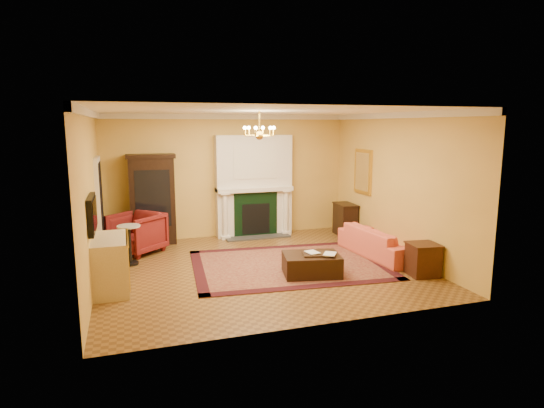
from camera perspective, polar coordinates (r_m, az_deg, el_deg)
name	(u,v)px	position (r m, az deg, el deg)	size (l,w,h in m)	color
floor	(260,268)	(8.97, -1.51, -7.98)	(6.00, 5.50, 0.02)	brown
ceiling	(259,110)	(8.54, -1.60, 11.67)	(6.00, 5.50, 0.02)	white
wall_back	(229,176)	(11.29, -5.48, 3.52)	(6.00, 0.02, 3.00)	gold
wall_front	(318,220)	(6.07, 5.76, -1.99)	(6.00, 0.02, 3.00)	gold
wall_left	(90,199)	(8.32, -21.88, 0.57)	(0.02, 5.50, 3.00)	gold
wall_right	(397,185)	(9.89, 15.45, 2.31)	(0.02, 5.50, 3.00)	gold
fireplace	(254,188)	(11.29, -2.27, 1.99)	(1.90, 0.70, 2.50)	silver
crown_molding	(246,115)	(9.46, -3.24, 11.06)	(6.00, 5.50, 0.12)	silver
doorway	(100,208)	(10.06, -20.76, -0.48)	(0.08, 1.05, 2.10)	silver
tv_panel	(92,214)	(7.75, -21.64, -1.18)	(0.09, 0.95, 0.58)	black
gilt_mirror	(363,172)	(11.04, 11.33, 4.02)	(0.06, 0.76, 1.05)	gold
chandelier	(259,132)	(8.54, -1.59, 8.98)	(0.63, 0.55, 0.53)	gold
oriental_rug	(289,265)	(9.11, 2.11, -7.60)	(3.74, 2.81, 0.01)	#4A1310
china_cabinet	(153,201)	(10.84, -14.76, 0.31)	(1.00, 0.45, 2.00)	black
wingback_armchair	(137,231)	(10.24, -16.60, -3.28)	(0.94, 0.88, 0.97)	maroon
pedestal_table	(129,242)	(9.43, -17.45, -4.56)	(0.45, 0.45, 0.80)	black
commode	(110,264)	(8.13, -19.62, -7.09)	(0.57, 1.20, 0.90)	#C9B293
coral_sofa	(380,237)	(9.87, 13.37, -4.07)	(2.09, 0.61, 0.82)	#DA5E45
end_table	(423,260)	(8.86, 18.40, -6.72)	(0.49, 0.49, 0.57)	#37180F
console_table	(345,220)	(11.57, 9.16, -2.00)	(0.40, 0.69, 0.77)	black
leather_ottoman	(312,264)	(8.48, 4.98, -7.55)	(1.02, 0.74, 0.38)	black
ottoman_tray	(316,254)	(8.39, 5.49, -6.30)	(0.46, 0.36, 0.03)	black
book_a	(308,247)	(8.31, 4.51, -5.37)	(0.20, 0.03, 0.27)	gray
book_b	(324,246)	(8.32, 6.57, -5.31)	(0.21, 0.02, 0.29)	gray
topiary_left	(231,179)	(11.07, -5.22, 3.13)	(0.15, 0.15, 0.40)	tan
topiary_right	(279,177)	(11.40, 0.91, 3.42)	(0.16, 0.16, 0.42)	tan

